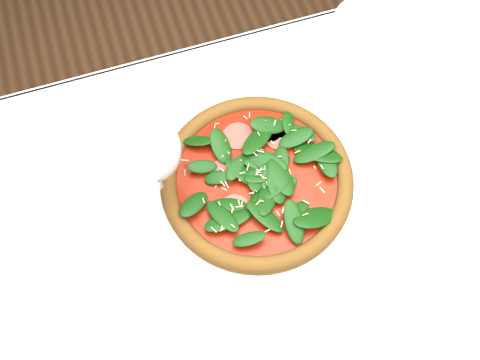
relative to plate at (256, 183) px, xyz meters
name	(u,v)px	position (x,y,z in m)	size (l,w,h in m)	color
ground	(273,310)	(0.04, -0.08, -0.76)	(6.00, 6.00, 0.00)	brown
dining_table	(292,240)	(0.04, -0.08, -0.11)	(1.21, 0.81, 0.75)	silver
plate	(256,183)	(0.00, 0.00, 0.00)	(0.38, 0.38, 0.02)	white
pizza	(257,178)	(0.00, 0.00, 0.02)	(0.41, 0.41, 0.04)	brown
wine_glass	(149,151)	(-0.16, 0.03, 0.15)	(0.09, 0.09, 0.23)	white
saucer_far	(372,24)	(0.33, 0.26, 0.00)	(0.15, 0.15, 0.01)	white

